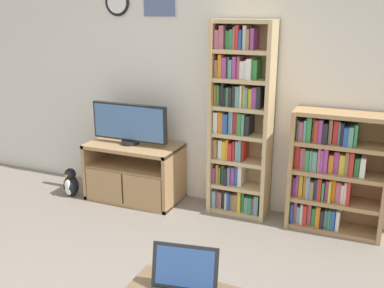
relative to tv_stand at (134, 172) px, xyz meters
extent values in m
cube|color=silver|center=(1.00, 0.32, 1.00)|extent=(6.54, 0.06, 2.60)
torus|color=black|center=(-0.28, 0.27, 1.67)|extent=(0.27, 0.03, 0.27)
cylinder|color=white|center=(-0.28, 0.27, 1.67)|extent=(0.22, 0.02, 0.22)
cube|color=silver|center=(0.20, 0.28, 1.66)|extent=(0.37, 0.01, 0.29)
cube|color=slate|center=(0.20, 0.27, 1.66)|extent=(0.33, 0.02, 0.26)
cube|color=tan|center=(-0.46, 0.02, 0.00)|extent=(0.04, 0.50, 0.59)
cube|color=tan|center=(0.46, 0.02, 0.00)|extent=(0.04, 0.50, 0.59)
cube|color=tan|center=(0.00, 0.02, 0.27)|extent=(0.95, 0.50, 0.04)
cube|color=tan|center=(0.00, 0.02, -0.28)|extent=(0.95, 0.50, 0.04)
cube|color=tan|center=(0.00, 0.02, 0.06)|extent=(0.87, 0.46, 0.04)
cube|color=tan|center=(-0.22, -0.22, -0.10)|extent=(0.42, 0.02, 0.32)
cube|color=tan|center=(0.22, -0.22, -0.10)|extent=(0.42, 0.02, 0.32)
cylinder|color=black|center=(-0.03, 0.02, 0.31)|extent=(0.18, 0.18, 0.04)
cube|color=black|center=(-0.03, 0.02, 0.52)|extent=(0.82, 0.05, 0.37)
cube|color=#4770A8|center=(-0.03, -0.01, 0.52)|extent=(0.78, 0.01, 0.34)
cube|color=tan|center=(0.82, 0.13, 0.61)|extent=(0.04, 0.28, 1.82)
cube|color=tan|center=(1.35, 0.13, 0.61)|extent=(0.04, 0.28, 1.82)
cube|color=tan|center=(1.09, 0.26, 0.61)|extent=(0.56, 0.02, 1.82)
cube|color=tan|center=(1.09, 0.13, -0.28)|extent=(0.49, 0.24, 0.04)
cube|color=tan|center=(1.09, 0.13, -0.03)|extent=(0.49, 0.24, 0.04)
cube|color=tan|center=(1.09, 0.13, 0.23)|extent=(0.49, 0.24, 0.04)
cube|color=tan|center=(1.09, 0.13, 0.48)|extent=(0.49, 0.24, 0.04)
cube|color=tan|center=(1.09, 0.13, 0.74)|extent=(0.49, 0.24, 0.04)
cube|color=tan|center=(1.09, 0.13, 0.99)|extent=(0.49, 0.24, 0.04)
cube|color=tan|center=(1.09, 0.13, 1.25)|extent=(0.49, 0.24, 0.04)
cube|color=tan|center=(1.09, 0.13, 1.50)|extent=(0.49, 0.24, 0.04)
cube|color=#759EB7|center=(0.87, 0.13, -0.17)|extent=(0.04, 0.22, 0.18)
cube|color=#B75B70|center=(0.90, 0.14, -0.18)|extent=(0.03, 0.18, 0.16)
cube|color=#93704C|center=(0.93, 0.14, -0.18)|extent=(0.02, 0.20, 0.16)
cube|color=#232328|center=(0.96, 0.14, -0.17)|extent=(0.02, 0.18, 0.19)
cube|color=white|center=(0.98, 0.14, -0.18)|extent=(0.02, 0.18, 0.16)
cube|color=#2856A8|center=(1.01, 0.14, -0.17)|extent=(0.03, 0.21, 0.18)
cube|color=#93704C|center=(1.04, 0.14, -0.18)|extent=(0.03, 0.18, 0.16)
cube|color=#93704C|center=(1.08, 0.14, -0.18)|extent=(0.04, 0.21, 0.17)
cube|color=gold|center=(1.12, 0.13, -0.16)|extent=(0.03, 0.22, 0.21)
cube|color=#388947|center=(1.15, 0.15, -0.17)|extent=(0.02, 0.17, 0.19)
cube|color=#759EB7|center=(1.19, 0.14, -0.18)|extent=(0.04, 0.18, 0.15)
cube|color=#388947|center=(1.23, 0.13, -0.18)|extent=(0.04, 0.22, 0.17)
cube|color=#9E4293|center=(1.26, 0.14, -0.18)|extent=(0.02, 0.20, 0.16)
cube|color=#5B9389|center=(1.29, 0.13, -0.17)|extent=(0.04, 0.22, 0.19)
cube|color=#9E4293|center=(0.86, 0.14, 0.07)|extent=(0.02, 0.21, 0.16)
cube|color=orange|center=(0.89, 0.14, 0.08)|extent=(0.03, 0.18, 0.18)
cube|color=#388947|center=(0.92, 0.14, 0.07)|extent=(0.02, 0.20, 0.16)
cube|color=#93704C|center=(0.94, 0.15, 0.08)|extent=(0.02, 0.17, 0.18)
cube|color=#232328|center=(0.97, 0.13, 0.08)|extent=(0.04, 0.21, 0.17)
cube|color=#759EB7|center=(1.01, 0.14, 0.08)|extent=(0.03, 0.18, 0.17)
cube|color=#9E4293|center=(1.04, 0.14, 0.08)|extent=(0.04, 0.17, 0.18)
cube|color=#2856A8|center=(1.08, 0.14, 0.09)|extent=(0.03, 0.18, 0.20)
cube|color=white|center=(1.11, 0.15, 0.09)|extent=(0.04, 0.17, 0.20)
cube|color=#93704C|center=(0.87, 0.14, 0.34)|extent=(0.04, 0.21, 0.18)
cube|color=white|center=(0.91, 0.14, 0.34)|extent=(0.04, 0.18, 0.18)
cube|color=gold|center=(0.96, 0.14, 0.33)|extent=(0.03, 0.20, 0.18)
cube|color=orange|center=(0.99, 0.13, 0.35)|extent=(0.02, 0.22, 0.20)
cube|color=red|center=(1.02, 0.13, 0.33)|extent=(0.03, 0.22, 0.17)
cube|color=red|center=(1.05, 0.14, 0.34)|extent=(0.02, 0.21, 0.19)
cube|color=#759EB7|center=(1.08, 0.14, 0.34)|extent=(0.03, 0.20, 0.19)
cube|color=#5B9389|center=(1.11, 0.13, 0.35)|extent=(0.02, 0.22, 0.20)
cube|color=red|center=(1.13, 0.14, 0.35)|extent=(0.02, 0.18, 0.20)
cube|color=white|center=(0.87, 0.14, 0.60)|extent=(0.04, 0.21, 0.19)
cube|color=orange|center=(0.92, 0.14, 0.60)|extent=(0.04, 0.20, 0.19)
cube|color=#2856A8|center=(0.96, 0.13, 0.59)|extent=(0.04, 0.22, 0.18)
cube|color=#759EB7|center=(1.01, 0.14, 0.61)|extent=(0.04, 0.18, 0.21)
cube|color=red|center=(1.06, 0.15, 0.60)|extent=(0.04, 0.17, 0.20)
cube|color=#388947|center=(1.10, 0.13, 0.60)|extent=(0.04, 0.22, 0.20)
cube|color=#5B9389|center=(1.13, 0.13, 0.60)|extent=(0.02, 0.22, 0.20)
cube|color=#232328|center=(1.17, 0.14, 0.59)|extent=(0.04, 0.20, 0.18)
cube|color=orange|center=(0.86, 0.14, 0.85)|extent=(0.02, 0.18, 0.18)
cube|color=#388947|center=(0.88, 0.14, 0.85)|extent=(0.02, 0.18, 0.19)
cube|color=#232328|center=(0.91, 0.14, 0.85)|extent=(0.02, 0.18, 0.18)
cube|color=#232328|center=(0.93, 0.14, 0.86)|extent=(0.02, 0.21, 0.21)
cube|color=#232328|center=(0.95, 0.14, 0.84)|extent=(0.02, 0.20, 0.16)
cube|color=#388947|center=(0.97, 0.14, 0.84)|extent=(0.02, 0.19, 0.17)
cube|color=#232328|center=(1.00, 0.14, 0.84)|extent=(0.03, 0.21, 0.17)
cube|color=#232328|center=(1.04, 0.14, 0.85)|extent=(0.03, 0.21, 0.19)
cube|color=#5B9389|center=(1.07, 0.13, 0.85)|extent=(0.04, 0.22, 0.19)
cube|color=white|center=(1.10, 0.14, 0.86)|extent=(0.02, 0.21, 0.20)
cube|color=gold|center=(1.13, 0.14, 0.85)|extent=(0.02, 0.18, 0.19)
cube|color=#5B9389|center=(1.15, 0.14, 0.85)|extent=(0.02, 0.20, 0.18)
cube|color=gold|center=(1.18, 0.14, 0.84)|extent=(0.03, 0.18, 0.17)
cube|color=#9E4293|center=(1.22, 0.14, 0.85)|extent=(0.04, 0.18, 0.19)
cube|color=#232328|center=(1.26, 0.14, 0.86)|extent=(0.04, 0.20, 0.20)
cube|color=#93704C|center=(0.86, 0.14, 1.09)|extent=(0.03, 0.20, 0.16)
cube|color=orange|center=(0.90, 0.14, 1.11)|extent=(0.03, 0.20, 0.21)
cube|color=#9E4293|center=(0.94, 0.14, 1.10)|extent=(0.04, 0.20, 0.18)
cube|color=#388947|center=(0.97, 0.15, 1.10)|extent=(0.02, 0.17, 0.18)
cube|color=#5B9389|center=(1.00, 0.14, 1.09)|extent=(0.03, 0.21, 0.17)
cube|color=#9E4293|center=(1.03, 0.14, 1.11)|extent=(0.03, 0.21, 0.19)
cube|color=#B75B70|center=(1.06, 0.14, 1.11)|extent=(0.02, 0.17, 0.19)
cube|color=white|center=(1.10, 0.14, 1.09)|extent=(0.04, 0.18, 0.16)
cube|color=white|center=(1.14, 0.14, 1.09)|extent=(0.02, 0.19, 0.16)
cube|color=white|center=(1.17, 0.13, 1.10)|extent=(0.04, 0.22, 0.18)
cube|color=#388947|center=(1.21, 0.15, 1.10)|extent=(0.04, 0.17, 0.17)
cube|color=#B75B70|center=(0.87, 0.13, 1.35)|extent=(0.04, 0.22, 0.16)
cube|color=#B75B70|center=(0.91, 0.14, 1.37)|extent=(0.04, 0.21, 0.20)
cube|color=#388947|center=(0.96, 0.15, 1.34)|extent=(0.04, 0.17, 0.16)
cube|color=#388947|center=(1.00, 0.14, 1.35)|extent=(0.03, 0.19, 0.17)
cube|color=#B75B70|center=(1.03, 0.14, 1.36)|extent=(0.02, 0.20, 0.19)
cube|color=red|center=(1.05, 0.14, 1.37)|extent=(0.03, 0.21, 0.21)
cube|color=#2856A8|center=(1.08, 0.13, 1.35)|extent=(0.02, 0.22, 0.17)
cube|color=white|center=(1.12, 0.14, 1.37)|extent=(0.03, 0.19, 0.20)
cube|color=#93704C|center=(1.15, 0.14, 1.35)|extent=(0.03, 0.21, 0.17)
cube|color=#9E4293|center=(1.18, 0.14, 1.36)|extent=(0.03, 0.20, 0.18)
cube|color=tan|center=(1.59, 0.11, 0.24)|extent=(0.04, 0.31, 1.08)
cube|color=tan|center=(1.98, 0.26, 0.24)|extent=(0.81, 0.02, 1.08)
cube|color=tan|center=(1.98, 0.11, -0.28)|extent=(0.74, 0.28, 0.04)
cube|color=tan|center=(1.98, 0.11, -0.02)|extent=(0.74, 0.28, 0.04)
cube|color=tan|center=(1.98, 0.11, 0.24)|extent=(0.74, 0.28, 0.04)
cube|color=tan|center=(1.98, 0.11, 0.50)|extent=(0.74, 0.28, 0.04)
cube|color=tan|center=(1.98, 0.11, 0.76)|extent=(0.74, 0.28, 0.04)
cube|color=#2856A8|center=(1.63, 0.12, -0.17)|extent=(0.02, 0.24, 0.19)
cube|color=#B75B70|center=(1.65, 0.13, -0.15)|extent=(0.03, 0.20, 0.21)
cube|color=#759EB7|center=(1.68, 0.13, -0.18)|extent=(0.03, 0.21, 0.16)
cube|color=white|center=(1.71, 0.12, -0.17)|extent=(0.02, 0.22, 0.19)
cube|color=red|center=(1.74, 0.12, -0.17)|extent=(0.03, 0.24, 0.19)
cube|color=#B75B70|center=(1.78, 0.13, -0.16)|extent=(0.03, 0.19, 0.20)
cube|color=#388947|center=(1.82, 0.13, -0.18)|extent=(0.04, 0.20, 0.17)
cube|color=orange|center=(1.85, 0.12, -0.16)|extent=(0.04, 0.22, 0.19)
cube|color=#232328|center=(1.89, 0.12, -0.18)|extent=(0.03, 0.24, 0.17)
cube|color=#759EB7|center=(1.92, 0.13, -0.18)|extent=(0.03, 0.20, 0.16)
cube|color=#388947|center=(1.95, 0.12, -0.17)|extent=(0.02, 0.24, 0.18)
cube|color=#2856A8|center=(1.98, 0.12, -0.17)|extent=(0.04, 0.24, 0.18)
cube|color=white|center=(2.02, 0.12, -0.17)|extent=(0.03, 0.22, 0.18)
cube|color=#9E4293|center=(1.63, 0.13, 0.08)|extent=(0.03, 0.20, 0.17)
cube|color=#9E4293|center=(1.65, 0.12, 0.10)|extent=(0.02, 0.22, 0.20)
cube|color=gold|center=(1.68, 0.13, 0.10)|extent=(0.03, 0.19, 0.20)
cube|color=orange|center=(1.72, 0.13, 0.10)|extent=(0.02, 0.20, 0.20)
cube|color=#759EB7|center=(1.75, 0.12, 0.10)|extent=(0.03, 0.23, 0.21)
cube|color=#93704C|center=(1.78, 0.12, 0.08)|extent=(0.03, 0.25, 0.17)
cube|color=#2856A8|center=(1.81, 0.13, 0.09)|extent=(0.03, 0.20, 0.18)
cube|color=red|center=(1.85, 0.12, 0.10)|extent=(0.03, 0.24, 0.20)
cube|color=#388947|center=(1.88, 0.12, 0.08)|extent=(0.02, 0.24, 0.17)
cube|color=#9E4293|center=(1.91, 0.13, 0.09)|extent=(0.03, 0.22, 0.19)
cube|color=gold|center=(1.94, 0.12, 0.10)|extent=(0.02, 0.25, 0.20)
cube|color=orange|center=(1.96, 0.13, 0.10)|extent=(0.03, 0.20, 0.19)
cube|color=#B75B70|center=(2.00, 0.13, 0.09)|extent=(0.04, 0.21, 0.18)
cube|color=white|center=(2.04, 0.13, 0.08)|extent=(0.02, 0.20, 0.17)
cube|color=white|center=(2.06, 0.13, 0.10)|extent=(0.02, 0.22, 0.20)
cube|color=red|center=(2.09, 0.12, 0.10)|extent=(0.03, 0.25, 0.21)
cube|color=red|center=(1.64, 0.13, 0.36)|extent=(0.04, 0.20, 0.21)
cube|color=#B75B70|center=(1.68, 0.13, 0.35)|extent=(0.04, 0.21, 0.19)
cube|color=#388947|center=(1.73, 0.12, 0.35)|extent=(0.03, 0.24, 0.18)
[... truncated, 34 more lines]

